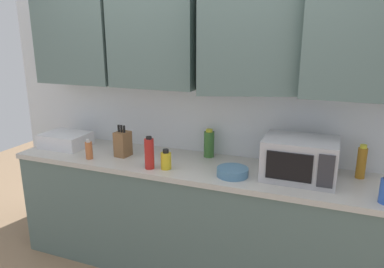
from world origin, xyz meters
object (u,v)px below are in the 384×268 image
Objects in this scene: dish_rack at (66,140)px; bottle_yellow_mustard at (166,160)px; bowl_ceramic_small at (233,172)px; bottle_green_oil at (209,144)px; bottle_red_sauce at (149,153)px; microwave at (300,159)px; knife_block at (123,144)px; bottle_amber_vinegar at (361,162)px; bottle_spice_jar at (89,150)px.

dish_rack is 1.06m from bottle_yellow_mustard.
dish_rack is at bearing 175.44° from bowl_ceramic_small.
bottle_red_sauce is at bearing -127.98° from bottle_green_oil.
dish_rack is 1.27m from bottle_green_oil.
microwave reaches higher than bottle_red_sauce.
microwave reaches higher than knife_block.
dish_rack is 1.74× the size of bowl_ceramic_small.
bottle_amber_vinegar is (1.76, 0.20, 0.01)m from knife_block.
bowl_ceramic_small is (0.49, 0.04, -0.04)m from bottle_yellow_mustard.
bottle_green_oil is 0.96× the size of bottle_amber_vinegar.
bottle_green_oil is at bearing 9.35° from dish_rack.
bottle_green_oil is at bearing 19.91° from knife_block.
microwave reaches higher than bottle_green_oil.
bottle_green_oil is 1.11m from bottle_amber_vinegar.
microwave is 1.05m from bottle_red_sauce.
dish_rack is 1.47× the size of knife_block.
bottle_amber_vinegar is at bearing -2.03° from bottle_green_oil.
bottle_red_sauce reaches higher than bottle_spice_jar.
knife_block reaches higher than dish_rack.
bottle_yellow_mustard is at bearing -9.01° from dish_rack.
bottle_spice_jar is at bearing -155.32° from bottle_green_oil.
bottle_red_sauce is (0.54, -0.01, 0.04)m from bottle_spice_jar.
bottle_green_oil reaches higher than bottle_yellow_mustard.
dish_rack is 2.38× the size of bottle_spice_jar.
bottle_amber_vinegar is (0.39, 0.16, -0.03)m from microwave.
bottle_green_oil is 0.95m from bottle_spice_jar.
knife_block is (-1.37, -0.03, -0.04)m from microwave.
bottle_green_oil is (1.25, 0.21, 0.05)m from dish_rack.
bottle_red_sauce reaches higher than bottle_yellow_mustard.
microwave is 1.37m from knife_block.
knife_block is 1.06× the size of bottle_red_sauce.
bottle_spice_jar is 1.15m from bowl_ceramic_small.
knife_block reaches higher than bottle_amber_vinegar.
knife_block is 1.13× the size of bottle_green_oil.
microwave is 0.43m from bottle_amber_vinegar.
bottle_spice_jar is (-0.86, -0.40, -0.04)m from bottle_green_oil.
bottle_yellow_mustard is (-0.92, -0.17, -0.07)m from microwave.
dish_rack is 1.60× the size of bottle_amber_vinegar.
microwave is 3.23× the size of bottle_yellow_mustard.
dish_rack is 1.67× the size of bottle_green_oil.
dish_rack is at bearing -179.87° from microwave.
bottle_amber_vinegar reaches higher than bowl_ceramic_small.
microwave reaches higher than bottle_amber_vinegar.
bottle_yellow_mustard is 0.13m from bottle_red_sauce.
knife_block is at bearing 174.35° from bowl_ceramic_small.
bottle_green_oil is (-0.71, 0.20, -0.03)m from microwave.
bottle_red_sauce is (-1.03, -0.21, -0.02)m from microwave.
knife_block is at bearing 163.08° from bottle_yellow_mustard.
bottle_green_oil is 1.42× the size of bottle_spice_jar.
bottle_spice_jar is (0.39, -0.19, 0.01)m from dish_rack.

